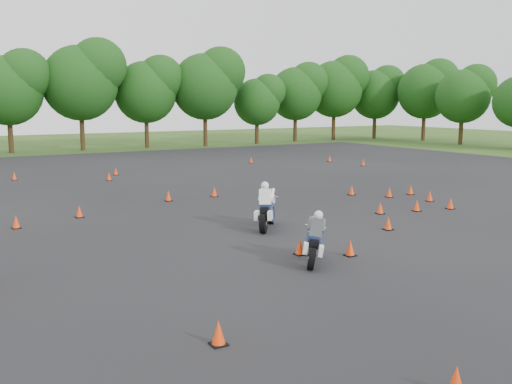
# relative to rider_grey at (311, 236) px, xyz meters

# --- Properties ---
(ground) EXTENTS (140.00, 140.00, 0.00)m
(ground) POSITION_rel_rider_grey_xyz_m (1.33, 1.23, -0.77)
(ground) COLOR #2D5119
(ground) RESTS_ON ground
(asphalt_pad) EXTENTS (62.00, 62.00, 0.00)m
(asphalt_pad) POSITION_rel_rider_grey_xyz_m (1.33, 7.23, -0.76)
(asphalt_pad) COLOR black
(asphalt_pad) RESTS_ON ground
(treeline) EXTENTS (87.36, 32.45, 10.82)m
(treeline) POSITION_rel_rider_grey_xyz_m (3.24, 35.78, 3.93)
(treeline) COLOR #174112
(treeline) RESTS_ON ground
(traffic_cones) EXTENTS (35.88, 33.49, 0.45)m
(traffic_cones) POSITION_rel_rider_grey_xyz_m (1.09, 7.08, -0.54)
(traffic_cones) COLOR #FF3D0A
(traffic_cones) RESTS_ON asphalt_pad
(rider_grey) EXTENTS (1.67, 1.95, 1.53)m
(rider_grey) POSITION_rel_rider_grey_xyz_m (0.00, 0.00, 0.00)
(rider_grey) COLOR #44484D
(rider_grey) RESTS_ON ground
(rider_white) EXTENTS (1.97, 2.10, 1.70)m
(rider_white) POSITION_rel_rider_grey_xyz_m (1.30, 4.37, 0.09)
(rider_white) COLOR white
(rider_white) RESTS_ON ground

